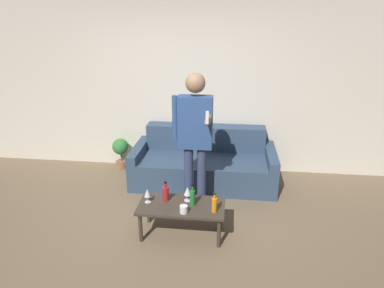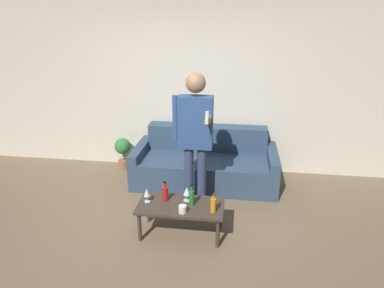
{
  "view_description": "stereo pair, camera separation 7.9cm",
  "coord_description": "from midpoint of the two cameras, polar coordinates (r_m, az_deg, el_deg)",
  "views": [
    {
      "loc": [
        0.69,
        -3.1,
        2.38
      ],
      "look_at": [
        0.26,
        0.61,
        0.95
      ],
      "focal_mm": 32.0,
      "sensor_mm": 36.0,
      "label": 1
    },
    {
      "loc": [
        0.77,
        -3.09,
        2.38
      ],
      "look_at": [
        0.26,
        0.61,
        0.95
      ],
      "focal_mm": 32.0,
      "sensor_mm": 36.0,
      "label": 2
    }
  ],
  "objects": [
    {
      "name": "couch",
      "position": [
        5.13,
        1.55,
        -3.21
      ],
      "size": [
        2.08,
        0.93,
        0.79
      ],
      "color": "#334760",
      "rests_on": "ground_plane"
    },
    {
      "name": "wine_glass_far",
      "position": [
        3.9,
        -1.34,
        -7.92
      ],
      "size": [
        0.08,
        0.08,
        0.17
      ],
      "color": "silver",
      "rests_on": "coffee_table"
    },
    {
      "name": "bottle_orange",
      "position": [
        3.72,
        3.13,
        -10.04
      ],
      "size": [
        0.06,
        0.06,
        0.22
      ],
      "color": "orange",
      "rests_on": "coffee_table"
    },
    {
      "name": "cup_on_table",
      "position": [
        3.72,
        -2.01,
        -10.82
      ],
      "size": [
        0.09,
        0.09,
        0.08
      ],
      "color": "white",
      "rests_on": "coffee_table"
    },
    {
      "name": "ground_plane",
      "position": [
        3.97,
        -5.53,
        -15.99
      ],
      "size": [
        16.0,
        16.0,
        0.0
      ],
      "primitive_type": "plane",
      "color": "#756047"
    },
    {
      "name": "wall_back",
      "position": [
        5.31,
        -1.41,
        9.74
      ],
      "size": [
        8.0,
        0.06,
        2.7
      ],
      "color": "beige",
      "rests_on": "ground_plane"
    },
    {
      "name": "person_standing_front",
      "position": [
        4.11,
        -0.08,
        2.04
      ],
      "size": [
        0.48,
        0.44,
        1.76
      ],
      "color": "navy",
      "rests_on": "ground_plane"
    },
    {
      "name": "bottle_green",
      "position": [
        3.93,
        -4.92,
        -8.19
      ],
      "size": [
        0.07,
        0.07,
        0.23
      ],
      "color": "#B21E1E",
      "rests_on": "coffee_table"
    },
    {
      "name": "bottle_dark",
      "position": [
        3.83,
        -0.51,
        -8.86
      ],
      "size": [
        0.06,
        0.06,
        0.25
      ],
      "color": "#23752D",
      "rests_on": "coffee_table"
    },
    {
      "name": "potted_plant",
      "position": [
        5.66,
        -12.2,
        -0.98
      ],
      "size": [
        0.26,
        0.26,
        0.51
      ],
      "color": "#936042",
      "rests_on": "ground_plane"
    },
    {
      "name": "coffee_table",
      "position": [
        3.91,
        -2.35,
        -10.67
      ],
      "size": [
        0.96,
        0.48,
        0.38
      ],
      "color": "#3D3328",
      "rests_on": "ground_plane"
    },
    {
      "name": "wine_glass_near",
      "position": [
        3.91,
        -8.03,
        -8.12
      ],
      "size": [
        0.07,
        0.07,
        0.17
      ],
      "color": "silver",
      "rests_on": "coffee_table"
    }
  ]
}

